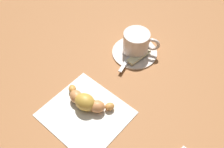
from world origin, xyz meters
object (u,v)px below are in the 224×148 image
object	(u,v)px
saucer	(135,52)
napkin	(85,113)
teaspoon	(134,49)
sugar_packet	(139,56)
espresso_cup	(137,42)
croissant	(86,101)

from	to	relation	value
saucer	napkin	size ratio (longest dim) A/B	0.69
teaspoon	napkin	xyz separation A→B (m)	(0.23, 0.00, -0.01)
sugar_packet	napkin	size ratio (longest dim) A/B	0.40
espresso_cup	napkin	size ratio (longest dim) A/B	0.53
napkin	sugar_packet	bearing A→B (deg)	173.94
saucer	napkin	xyz separation A→B (m)	(0.23, -0.00, -0.00)
sugar_packet	napkin	distance (m)	0.21
saucer	croissant	world-z (taller)	croissant
sugar_packet	napkin	bearing A→B (deg)	-170.34
teaspoon	croissant	size ratio (longest dim) A/B	1.04
espresso_cup	napkin	bearing A→B (deg)	-1.29
teaspoon	napkin	size ratio (longest dim) A/B	0.76
saucer	croissant	distance (m)	0.21
napkin	croissant	xyz separation A→B (m)	(-0.02, -0.01, 0.02)
saucer	espresso_cup	distance (m)	0.03
napkin	saucer	bearing A→B (deg)	179.48
espresso_cup	teaspoon	xyz separation A→B (m)	(0.00, -0.01, -0.03)
teaspoon	sugar_packet	xyz separation A→B (m)	(0.02, 0.02, 0.00)
espresso_cup	teaspoon	distance (m)	0.03
saucer	sugar_packet	distance (m)	0.03
espresso_cup	napkin	world-z (taller)	espresso_cup
sugar_packet	espresso_cup	bearing A→B (deg)	58.53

